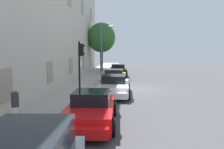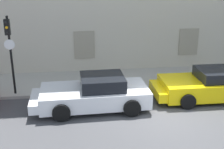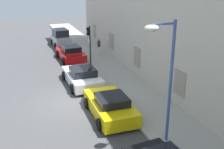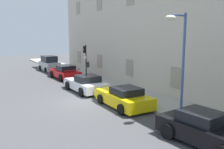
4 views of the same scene
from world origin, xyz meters
name	(u,v)px [view 3 (image 3 of 4)]	position (x,y,z in m)	size (l,w,h in m)	color
ground_plane	(72,102)	(0.00, 0.00, 0.00)	(80.00, 80.00, 0.00)	#444447
sidewalk	(133,92)	(0.00, 4.19, 0.07)	(60.00, 3.20, 0.14)	#A8A399
sportscar_red_lead	(70,53)	(-9.26, 1.84, 0.62)	(4.63, 2.33, 1.41)	red
sportscar_yellow_flank	(81,76)	(-2.84, 1.34, 0.60)	(4.81, 2.36, 1.36)	white
sportscar_white_middle	(109,105)	(2.25, 1.69, 0.58)	(4.64, 2.25, 1.32)	yellow
hatchback_parked	(61,38)	(-15.22, 1.98, 0.85)	(3.62, 2.04, 1.89)	#B2B7BC
traffic_light	(89,39)	(-6.17, 2.87, 2.51)	(0.44, 0.36, 3.48)	black
street_lamp	(163,62)	(5.83, 2.84, 4.01)	(0.44, 1.42, 5.59)	#3F5999
pedestrian_admiring	(99,46)	(-9.80, 4.83, 0.95)	(0.40, 0.40, 1.56)	silver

